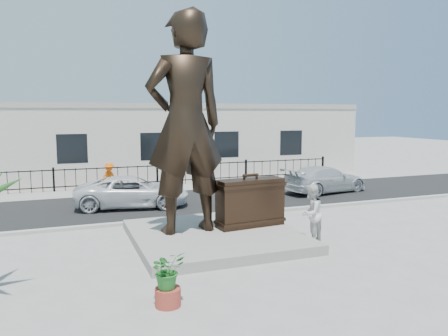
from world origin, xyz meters
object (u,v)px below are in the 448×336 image
at_px(suitcase, 250,203).
at_px(car_white, 132,192).
at_px(tourist, 311,213).
at_px(statue, 185,124).

xyz_separation_m(suitcase, car_white, (-3.07, 5.83, -0.42)).
relative_size(tourist, car_white, 0.39).
distance_m(statue, suitcase, 3.48).
bearing_deg(statue, car_white, -85.49).
bearing_deg(car_white, suitcase, -142.12).
bearing_deg(suitcase, tourist, -52.05).
bearing_deg(suitcase, statue, 170.91).
bearing_deg(car_white, statue, -161.35).
relative_size(suitcase, car_white, 0.47).
relative_size(statue, suitcase, 3.04).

